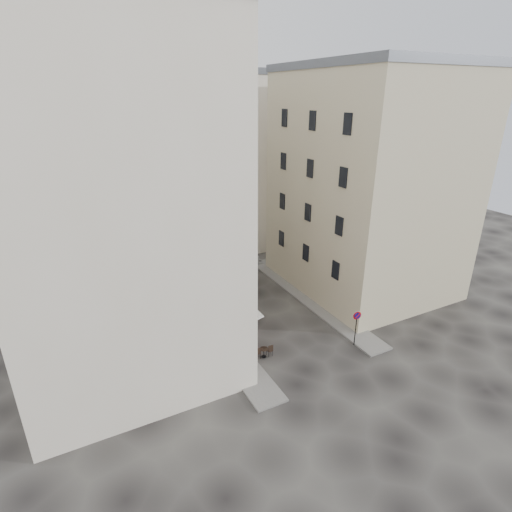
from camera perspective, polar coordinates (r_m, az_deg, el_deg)
ground at (r=30.61m, az=3.43°, el=-10.12°), size 90.00×90.00×0.00m
sidewalk_left at (r=32.06m, az=-7.30°, el=-8.53°), size 2.00×22.00×0.12m
sidewalk_right at (r=34.90m, az=7.33°, el=-5.82°), size 2.00×18.00×0.12m
building_left at (r=26.01m, az=-20.20°, el=7.42°), size 12.20×16.20×20.60m
building_right at (r=35.76m, az=15.71°, el=10.04°), size 12.20×14.20×18.60m
building_back at (r=43.54m, az=-10.55°, el=12.53°), size 18.20×10.20×18.60m
cafe_storefront at (r=28.76m, az=-5.02°, el=-8.10°), size 1.74×7.30×3.50m
stone_steps at (r=40.48m, az=-5.61°, el=-1.11°), size 9.00×3.15×0.80m
bollard_near at (r=28.29m, az=-1.31°, el=-11.81°), size 0.12×0.12×0.98m
bollard_mid at (r=30.99m, az=-4.18°, el=-8.56°), size 0.12×0.12×0.98m
bollard_far at (r=33.84m, az=-6.54°, el=-5.83°), size 0.12×0.12×0.98m
no_parking_sign at (r=28.48m, az=14.17°, el=-9.07°), size 0.60×0.17×2.66m
bistro_table_a at (r=27.27m, az=1.08°, el=-13.49°), size 1.22×0.57×0.86m
bistro_table_b at (r=29.05m, az=-1.00°, el=-11.08°), size 1.13×0.53×0.80m
bistro_table_c at (r=30.62m, az=-2.68°, el=-9.08°), size 1.28×0.60×0.90m
bistro_table_d at (r=31.22m, az=-3.35°, el=-8.52°), size 1.16×0.54×0.81m
bistro_table_e at (r=33.30m, az=-6.07°, el=-6.54°), size 1.13×0.53×0.80m
pedestrian at (r=31.58m, az=-2.11°, el=-7.32°), size 0.65×0.51×1.58m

